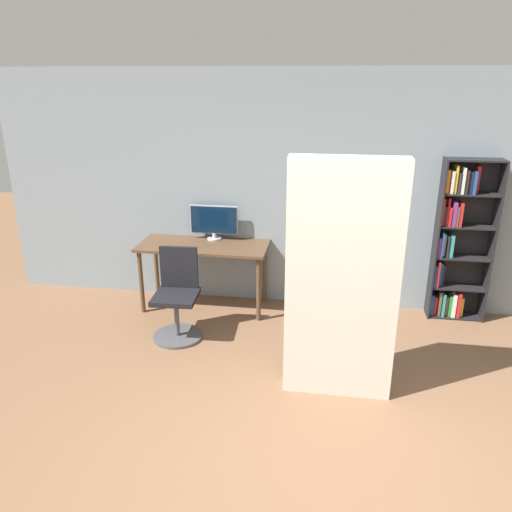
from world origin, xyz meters
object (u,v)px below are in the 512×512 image
Objects in this scene: monitor at (214,221)px; mattress_near at (342,283)px; office_chair at (177,302)px; bookshelf at (457,242)px.

mattress_near is at bearing -48.99° from monitor.
bookshelf is at bearing 17.87° from office_chair.
bookshelf is at bearing -0.01° from monitor.
mattress_near reaches higher than monitor.
office_chair is at bearing -101.07° from monitor.
monitor is 1.14m from office_chair.
monitor is at bearing 131.01° from mattress_near.
mattress_near is (-1.26, -1.69, 0.14)m from bookshelf.
mattress_near reaches higher than office_chair.
office_chair is 0.53× the size of bookshelf.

